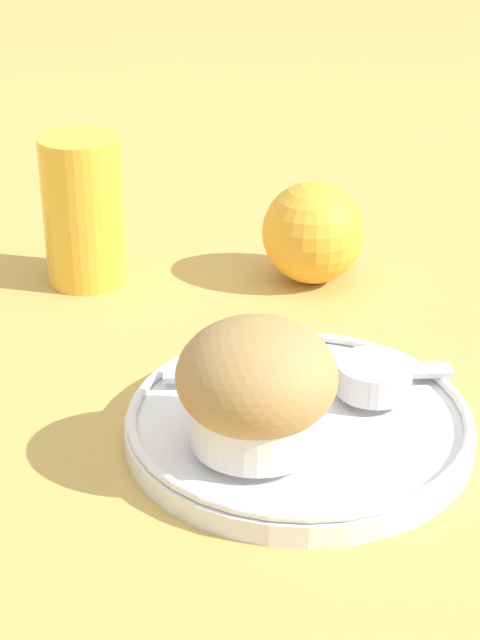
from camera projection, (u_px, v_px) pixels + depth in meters
name	position (u px, v px, depth m)	size (l,w,h in m)	color
ground_plane	(309.00, 438.00, 0.65)	(3.00, 3.00, 0.00)	tan
plate	(296.00, 421.00, 0.65)	(0.21, 0.21, 0.02)	white
muffin	(254.00, 387.00, 0.60)	(0.09, 0.09, 0.07)	silver
cream_ramekin	(371.00, 375.00, 0.66)	(0.05, 0.05, 0.02)	silver
berry_pair	(256.00, 363.00, 0.68)	(0.03, 0.02, 0.02)	maroon
butter_knife	(307.00, 372.00, 0.68)	(0.19, 0.02, 0.00)	#B7B7BC
orange_fruit	(310.00, 232.00, 0.84)	(0.08, 0.08, 0.08)	#F4A82D
juice_glass	(81.00, 211.00, 0.83)	(0.06, 0.06, 0.12)	gold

